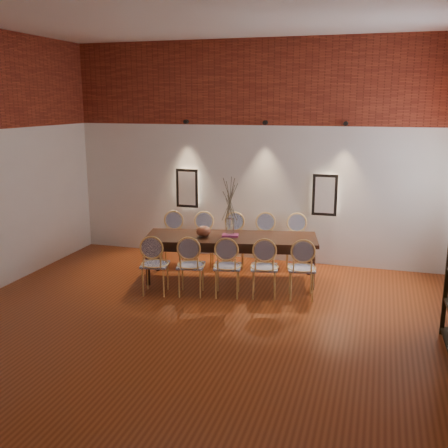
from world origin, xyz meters
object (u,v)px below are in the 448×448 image
(chair_near_a, at_px, (155,264))
(chair_far_a, at_px, (172,240))
(chair_near_c, at_px, (227,266))
(chair_far_e, at_px, (297,243))
(vase, at_px, (230,228))
(chair_near_e, at_px, (302,268))
(chair_far_c, at_px, (234,241))
(book, at_px, (230,235))
(chair_far_b, at_px, (203,241))
(dining_table, at_px, (231,258))
(bowl, at_px, (204,231))
(chair_near_d, at_px, (264,267))
(chair_far_d, at_px, (265,242))
(chair_near_b, at_px, (191,265))

(chair_near_a, xyz_separation_m, chair_far_a, (-0.30, 1.43, 0.00))
(chair_near_c, bearing_deg, chair_far_e, 52.48)
(vase, bearing_deg, chair_near_e, -20.88)
(chair_near_a, xyz_separation_m, chair_far_c, (0.80, 1.66, 0.00))
(chair_far_e, height_order, vase, vase)
(chair_far_c, relative_size, book, 3.62)
(chair_far_b, height_order, vase, vase)
(chair_near_c, xyz_separation_m, chair_near_e, (1.10, 0.23, 0.00))
(dining_table, bearing_deg, chair_near_e, -33.07)
(chair_far_e, distance_m, bowl, 1.79)
(dining_table, height_order, chair_near_d, chair_near_d)
(chair_far_d, xyz_separation_m, bowl, (-0.83, -0.97, 0.37))
(chair_far_b, xyz_separation_m, book, (0.69, -0.59, 0.30))
(chair_near_e, bearing_deg, chair_far_d, 111.00)
(chair_near_c, bearing_deg, chair_far_d, 69.00)
(chair_near_c, distance_m, chair_far_a, 1.84)
(chair_near_a, relative_size, chair_far_a, 1.00)
(chair_near_a, distance_m, bowl, 1.03)
(chair_near_e, relative_size, chair_far_d, 1.00)
(chair_far_d, bearing_deg, chair_far_c, -0.00)
(vase, bearing_deg, chair_near_b, -114.86)
(chair_near_e, height_order, chair_far_c, same)
(chair_near_d, bearing_deg, book, 127.71)
(chair_near_a, relative_size, vase, 3.13)
(book, bearing_deg, chair_far_c, 100.91)
(chair_far_d, distance_m, bowl, 1.33)
(chair_near_c, distance_m, bowl, 0.90)
(chair_near_e, relative_size, bowl, 3.92)
(chair_near_d, distance_m, chair_far_e, 1.57)
(chair_far_a, relative_size, vase, 3.13)
(chair_near_c, height_order, vase, vase)
(chair_near_c, distance_m, chair_near_e, 1.12)
(chair_near_b, bearing_deg, book, 53.37)
(dining_table, bearing_deg, chair_far_b, 127.52)
(chair_near_d, relative_size, book, 3.62)
(chair_near_a, relative_size, chair_near_b, 1.00)
(chair_near_b, height_order, bowl, chair_near_b)
(chair_near_e, relative_size, chair_far_a, 1.00)
(chair_near_b, relative_size, chair_near_d, 1.00)
(chair_near_d, relative_size, vase, 3.13)
(chair_far_a, bearing_deg, chair_near_e, 146.93)
(chair_near_e, bearing_deg, chair_far_c, 127.52)
(dining_table, height_order, chair_far_c, chair_far_c)
(dining_table, distance_m, chair_near_b, 0.93)
(chair_near_a, height_order, vase, vase)
(chair_near_d, bearing_deg, chair_near_c, -180.00)
(dining_table, height_order, chair_far_a, chair_far_a)
(chair_far_b, relative_size, chair_far_d, 1.00)
(chair_far_a, bearing_deg, vase, 146.51)
(dining_table, bearing_deg, chair_near_c, -90.00)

